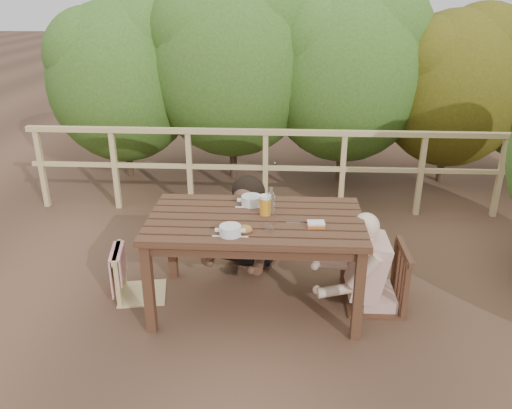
# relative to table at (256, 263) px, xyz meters

# --- Properties ---
(ground) EXTENTS (60.00, 60.00, 0.00)m
(ground) POSITION_rel_table_xyz_m (0.00, 0.00, -0.40)
(ground) COLOR brown
(ground) RESTS_ON ground
(table) EXTENTS (1.71, 0.96, 0.79)m
(table) POSITION_rel_table_xyz_m (0.00, 0.00, 0.00)
(table) COLOR #3E2517
(table) RESTS_ON ground
(chair_left) EXTENTS (0.49, 0.49, 0.84)m
(chair_left) POSITION_rel_table_xyz_m (-1.01, 0.10, 0.02)
(chair_left) COLOR tan
(chair_left) RESTS_ON ground
(chair_far) EXTENTS (0.53, 0.53, 0.85)m
(chair_far) POSITION_rel_table_xyz_m (-0.05, 0.79, 0.03)
(chair_far) COLOR #3E2517
(chair_far) RESTS_ON ground
(chair_right) EXTENTS (0.50, 0.50, 1.00)m
(chair_right) POSITION_rel_table_xyz_m (1.00, 0.07, 0.10)
(chair_right) COLOR #3E2517
(chair_right) RESTS_ON ground
(woman) EXTENTS (0.74, 0.83, 1.40)m
(woman) POSITION_rel_table_xyz_m (-0.05, 0.81, 0.31)
(woman) COLOR black
(woman) RESTS_ON ground
(diner_right) EXTENTS (0.68, 0.56, 1.37)m
(diner_right) POSITION_rel_table_xyz_m (1.03, 0.07, 0.29)
(diner_right) COLOR #D09E8D
(diner_right) RESTS_ON ground
(railing) EXTENTS (5.60, 0.10, 1.01)m
(railing) POSITION_rel_table_xyz_m (0.00, 2.00, 0.11)
(railing) COLOR tan
(railing) RESTS_ON ground
(hedge_row) EXTENTS (6.60, 1.60, 3.80)m
(hedge_row) POSITION_rel_table_xyz_m (0.40, 3.20, 1.50)
(hedge_row) COLOR #32531B
(hedge_row) RESTS_ON ground
(soup_near) EXTENTS (0.27, 0.27, 0.09)m
(soup_near) POSITION_rel_table_xyz_m (-0.17, -0.32, 0.44)
(soup_near) COLOR silver
(soup_near) RESTS_ON table
(soup_far) EXTENTS (0.29, 0.29, 0.10)m
(soup_far) POSITION_rel_table_xyz_m (-0.05, 0.26, 0.44)
(soup_far) COLOR silver
(soup_far) RESTS_ON table
(bread_roll) EXTENTS (0.12, 0.09, 0.07)m
(bread_roll) POSITION_rel_table_xyz_m (-0.07, -0.26, 0.43)
(bread_roll) COLOR #A05A24
(bread_roll) RESTS_ON table
(beer_glass) EXTENTS (0.09, 0.09, 0.18)m
(beer_glass) POSITION_rel_table_xyz_m (0.07, 0.07, 0.49)
(beer_glass) COLOR gold
(beer_glass) RESTS_ON table
(bottle) EXTENTS (0.06, 0.06, 0.26)m
(bottle) POSITION_rel_table_xyz_m (0.12, 0.05, 0.52)
(bottle) COLOR silver
(bottle) RESTS_ON table
(tumbler) EXTENTS (0.06, 0.06, 0.08)m
(tumbler) POSITION_rel_table_xyz_m (0.12, -0.24, 0.43)
(tumbler) COLOR silver
(tumbler) RESTS_ON table
(butter_tub) EXTENTS (0.14, 0.10, 0.06)m
(butter_tub) POSITION_rel_table_xyz_m (0.47, -0.15, 0.42)
(butter_tub) COLOR white
(butter_tub) RESTS_ON table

